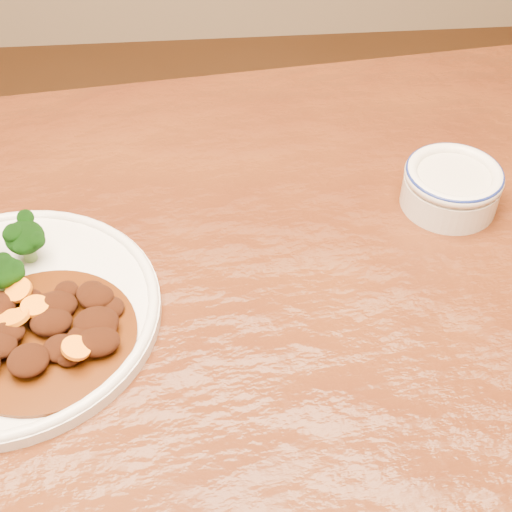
{
  "coord_description": "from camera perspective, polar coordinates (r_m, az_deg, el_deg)",
  "views": [
    {
      "loc": [
        0.01,
        -0.47,
        1.29
      ],
      "look_at": [
        0.05,
        0.06,
        0.77
      ],
      "focal_mm": 50.0,
      "sensor_mm": 36.0,
      "label": 1
    }
  ],
  "objects": [
    {
      "name": "mince_stew",
      "position": [
        0.7,
        -16.46,
        -5.7
      ],
      "size": [
        0.17,
        0.17,
        0.03
      ],
      "color": "#461D07",
      "rests_on": "dinner_plate"
    },
    {
      "name": "dinner_plate",
      "position": [
        0.74,
        -19.21,
        -4.38
      ],
      "size": [
        0.3,
        0.3,
        0.02
      ],
      "rotation": [
        0.0,
        0.0,
        0.17
      ],
      "color": "silver",
      "rests_on": "dining_table"
    },
    {
      "name": "dining_table",
      "position": [
        0.78,
        -3.46,
        -8.31
      ],
      "size": [
        1.59,
        1.06,
        0.75
      ],
      "rotation": [
        0.0,
        0.0,
        0.11
      ],
      "color": "#51250E",
      "rests_on": "ground"
    },
    {
      "name": "dip_bowl",
      "position": [
        0.85,
        15.38,
        5.49
      ],
      "size": [
        0.11,
        0.11,
        0.05
      ],
      "rotation": [
        0.0,
        0.0,
        -0.19
      ],
      "color": "silver",
      "rests_on": "dining_table"
    }
  ]
}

